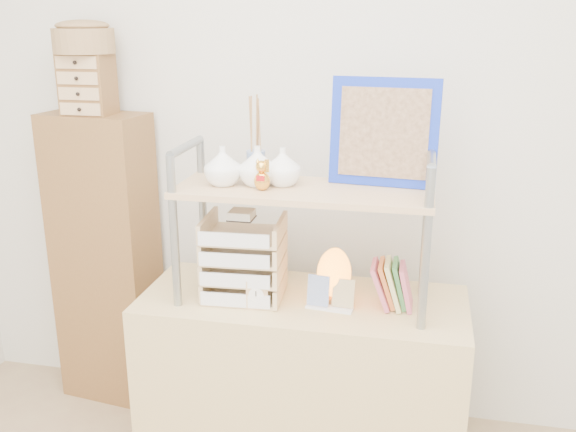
# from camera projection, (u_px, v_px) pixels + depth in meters

# --- Properties ---
(room_shell) EXTENTS (3.42, 3.41, 2.61)m
(room_shell) POSITION_uv_depth(u_px,v_px,m) (233.00, 42.00, 1.33)
(room_shell) COLOR silver
(room_shell) RESTS_ON ground
(desk) EXTENTS (1.20, 0.50, 0.75)m
(desk) POSITION_uv_depth(u_px,v_px,m) (302.00, 387.00, 2.48)
(desk) COLOR tan
(desk) RESTS_ON ground
(cabinet) EXTENTS (0.48, 0.30, 1.35)m
(cabinet) POSITION_uv_depth(u_px,v_px,m) (106.00, 261.00, 2.93)
(cabinet) COLOR brown
(cabinet) RESTS_ON ground
(hutch) EXTENTS (0.90, 0.34, 0.80)m
(hutch) POSITION_uv_depth(u_px,v_px,m) (303.00, 184.00, 2.25)
(hutch) COLOR gray
(hutch) RESTS_ON desk
(letter_tray) EXTENTS (0.29, 0.27, 0.33)m
(letter_tray) POSITION_uv_depth(u_px,v_px,m) (243.00, 263.00, 2.35)
(letter_tray) COLOR #D2B37E
(letter_tray) RESTS_ON desk
(salt_lamp) EXTENTS (0.13, 0.12, 0.20)m
(salt_lamp) POSITION_uv_depth(u_px,v_px,m) (334.00, 274.00, 2.32)
(salt_lamp) COLOR brown
(salt_lamp) RESTS_ON desk
(desk_clock) EXTENTS (0.08, 0.05, 0.11)m
(desk_clock) POSITION_uv_depth(u_px,v_px,m) (257.00, 294.00, 2.27)
(desk_clock) COLOR tan
(desk_clock) RESTS_ON desk
(postcard_stand) EXTENTS (0.17, 0.06, 0.12)m
(postcard_stand) POSITION_uv_depth(u_px,v_px,m) (330.00, 300.00, 2.27)
(postcard_stand) COLOR white
(postcard_stand) RESTS_ON desk
(drawer_chest) EXTENTS (0.20, 0.16, 0.25)m
(drawer_chest) POSITION_uv_depth(u_px,v_px,m) (87.00, 84.00, 2.67)
(drawer_chest) COLOR brown
(drawer_chest) RESTS_ON cabinet
(woven_basket) EXTENTS (0.25, 0.25, 0.10)m
(woven_basket) POSITION_uv_depth(u_px,v_px,m) (84.00, 41.00, 2.62)
(woven_basket) COLOR olive
(woven_basket) RESTS_ON drawer_chest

